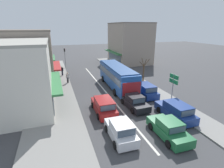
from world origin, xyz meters
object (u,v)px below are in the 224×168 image
object	(u,v)px
city_bus	(117,75)
sedan_queue_gap_filler	(169,129)
sedan_adjacent_lane_trail	(134,102)
hatchback_queue_far_back	(121,131)
street_tree_right	(143,73)
pedestrian_with_handbag_near	(62,70)
parked_sedan_kerb_rear	(115,70)
wagon_behind_bus_near	(104,106)
parked_sedan_kerb_third	(128,78)
traffic_light_downstreet	(65,55)
pedestrian_browsing_midblock	(68,77)
parked_wagon_kerb_front	(176,111)
parked_wagon_kerb_second	(145,90)
directional_road_sign	(173,82)

from	to	relation	value
city_bus	sedan_queue_gap_filler	size ratio (longest dim) A/B	2.59
sedan_adjacent_lane_trail	hatchback_queue_far_back	distance (m)	5.91
street_tree_right	pedestrian_with_handbag_near	bearing A→B (deg)	140.64
city_bus	parked_sedan_kerb_rear	size ratio (longest dim) A/B	2.57
wagon_behind_bus_near	street_tree_right	distance (m)	10.55
sedan_adjacent_lane_trail	sedan_queue_gap_filler	xyz separation A→B (m)	(0.30, -5.73, 0.00)
parked_sedan_kerb_third	traffic_light_downstreet	world-z (taller)	traffic_light_downstreet
wagon_behind_bus_near	parked_sedan_kerb_third	distance (m)	11.14
hatchback_queue_far_back	pedestrian_browsing_midblock	bearing A→B (deg)	99.72
sedan_adjacent_lane_trail	traffic_light_downstreet	world-z (taller)	traffic_light_downstreet
parked_wagon_kerb_front	parked_sedan_kerb_rear	distance (m)	18.04
street_tree_right	pedestrian_browsing_midblock	bearing A→B (deg)	157.32
city_bus	sedan_adjacent_lane_trail	xyz separation A→B (m)	(-0.44, -6.81, -1.22)
hatchback_queue_far_back	parked_wagon_kerb_second	distance (m)	9.83
sedan_adjacent_lane_trail	pedestrian_browsing_midblock	world-z (taller)	pedestrian_browsing_midblock
directional_road_sign	street_tree_right	xyz separation A→B (m)	(0.20, 7.18, -0.79)
city_bus	street_tree_right	xyz separation A→B (m)	(4.11, -0.23, 0.04)
sedan_adjacent_lane_trail	parked_wagon_kerb_second	world-z (taller)	parked_wagon_kerb_second
parked_sedan_kerb_rear	directional_road_sign	bearing A→B (deg)	-84.69
wagon_behind_bus_near	traffic_light_downstreet	xyz separation A→B (m)	(-2.15, 22.09, 2.11)
city_bus	hatchback_queue_far_back	bearing A→B (deg)	-108.62
parked_sedan_kerb_rear	city_bus	bearing A→B (deg)	-107.52
sedan_queue_gap_filler	street_tree_right	bearing A→B (deg)	70.96
parked_wagon_kerb_second	traffic_light_downstreet	xyz separation A→B (m)	(-8.49, 19.21, 2.11)
city_bus	pedestrian_with_handbag_near	world-z (taller)	city_bus
wagon_behind_bus_near	pedestrian_with_handbag_near	bearing A→B (deg)	101.38
parked_sedan_kerb_third	street_tree_right	bearing A→B (deg)	-56.77
sedan_queue_gap_filler	pedestrian_with_handbag_near	world-z (taller)	pedestrian_with_handbag_near
city_bus	parked_sedan_kerb_third	xyz separation A→B (m)	(2.59, 2.08, -1.22)
wagon_behind_bus_near	parked_sedan_kerb_rear	world-z (taller)	wagon_behind_bus_near
parked_sedan_kerb_third	pedestrian_with_handbag_near	size ratio (longest dim) A/B	2.59
pedestrian_with_handbag_near	street_tree_right	bearing A→B (deg)	-39.36
sedan_queue_gap_filler	traffic_light_downstreet	world-z (taller)	traffic_light_downstreet
city_bus	parked_sedan_kerb_third	world-z (taller)	city_bus
wagon_behind_bus_near	parked_sedan_kerb_third	bearing A→B (deg)	53.96
sedan_queue_gap_filler	pedestrian_browsing_midblock	bearing A→B (deg)	111.11
parked_wagon_kerb_second	pedestrian_browsing_midblock	xyz separation A→B (m)	(-9.00, 8.29, 0.32)
sedan_adjacent_lane_trail	sedan_queue_gap_filler	distance (m)	5.73
sedan_adjacent_lane_trail	pedestrian_browsing_midblock	xyz separation A→B (m)	(-6.18, 11.07, 0.40)
sedan_adjacent_lane_trail	street_tree_right	size ratio (longest dim) A/B	1.04
sedan_adjacent_lane_trail	city_bus	bearing A→B (deg)	86.32
parked_wagon_kerb_second	parked_sedan_kerb_third	distance (m)	6.13
city_bus	pedestrian_with_handbag_near	distance (m)	11.55
hatchback_queue_far_back	pedestrian_with_handbag_near	distance (m)	20.88
city_bus	sedan_queue_gap_filler	bearing A→B (deg)	-90.63
city_bus	parked_wagon_kerb_front	size ratio (longest dim) A/B	2.41
city_bus	parked_wagon_kerb_front	world-z (taller)	city_bus
parked_sedan_kerb_rear	wagon_behind_bus_near	bearing A→B (deg)	-113.53
sedan_queue_gap_filler	parked_sedan_kerb_third	xyz separation A→B (m)	(2.73, 14.62, 0.00)
sedan_adjacent_lane_trail	street_tree_right	world-z (taller)	street_tree_right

